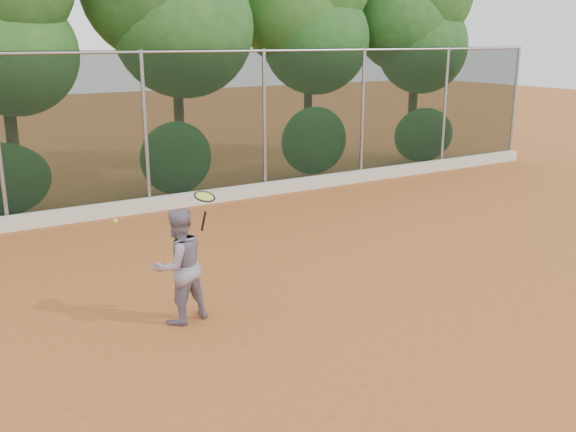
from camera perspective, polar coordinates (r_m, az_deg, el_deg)
ground at (r=8.91m, az=3.40°, el=-9.25°), size 80.00×80.00×0.00m
concrete_curb at (r=14.66m, az=-11.95°, el=1.03°), size 24.00×0.20×0.30m
tennis_player at (r=8.71m, az=-9.68°, el=-4.40°), size 0.87×0.74×1.59m
chainlink_fence at (r=14.51m, az=-12.57°, el=7.73°), size 24.09×0.09×3.50m
foliage_backdrop at (r=16.14m, az=-17.47°, el=17.21°), size 23.70×3.63×7.55m
tennis_racket at (r=8.49m, az=-7.44°, el=1.47°), size 0.35×0.35×0.55m
tennis_ball_in_flight at (r=8.32m, az=-15.07°, el=-0.45°), size 0.06×0.06×0.06m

